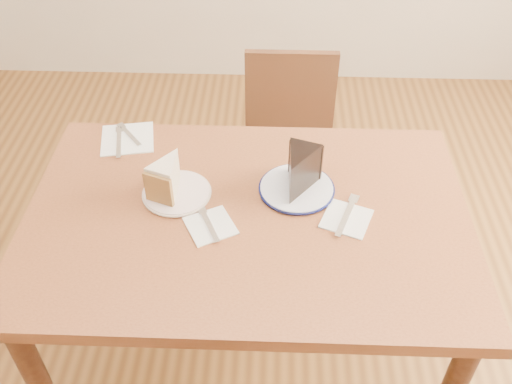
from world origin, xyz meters
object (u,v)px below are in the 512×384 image
object	(u,v)px
carrot_cake	(170,176)
chocolate_cake	(298,174)
plate_navy	(297,189)
chair_far	(289,153)
plate_cream	(177,193)
table	(247,238)

from	to	relation	value
carrot_cake	chocolate_cake	bearing A→B (deg)	22.35
plate_navy	chocolate_cake	distance (m)	0.06
chair_far	chocolate_cake	size ratio (longest dim) A/B	6.25
carrot_cake	chair_far	bearing A→B (deg)	79.34
chair_far	chocolate_cake	bearing A→B (deg)	91.00
plate_cream	carrot_cake	bearing A→B (deg)	146.02
carrot_cake	plate_cream	bearing A→B (deg)	-13.21
chocolate_cake	chair_far	bearing A→B (deg)	-69.91
table	plate_cream	xyz separation A→B (m)	(-0.20, 0.07, 0.10)
table	chair_far	bearing A→B (deg)	78.79
plate_cream	plate_navy	xyz separation A→B (m)	(0.33, 0.03, 0.00)
chair_far	plate_cream	bearing A→B (deg)	60.45
table	carrot_cake	xyz separation A→B (m)	(-0.22, 0.08, 0.16)
table	chocolate_cake	distance (m)	0.23
carrot_cake	chocolate_cake	world-z (taller)	chocolate_cake
plate_navy	carrot_cake	bearing A→B (deg)	-176.79
chair_far	plate_navy	distance (m)	0.62
table	chair_far	xyz separation A→B (m)	(0.13, 0.64, -0.19)
plate_navy	carrot_cake	size ratio (longest dim) A/B	1.84
table	chocolate_cake	bearing A→B (deg)	32.73
carrot_cake	chocolate_cake	xyz separation A→B (m)	(0.35, 0.01, 0.01)
carrot_cake	table	bearing A→B (deg)	1.15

